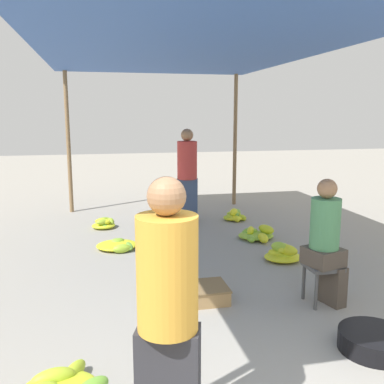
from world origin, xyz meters
TOP-DOWN VIEW (x-y plane):
  - canopy_post_back_left at (-1.73, 7.12)m, footprint 0.08×0.08m
  - canopy_post_back_right at (1.73, 7.12)m, footprint 0.08×0.08m
  - canopy_tarp at (0.00, 3.71)m, footprint 3.86×7.22m
  - vendor_foreground at (-0.81, 0.53)m, footprint 0.44×0.44m
  - stool at (1.07, 2.13)m, footprint 0.34×0.34m
  - vendor_seated at (1.09, 2.13)m, footprint 0.42×0.42m
  - basin_black at (1.05, 1.20)m, footprint 0.59×0.59m
  - banana_pile_left_1 at (-0.92, 4.46)m, footprint 0.60×0.59m
  - banana_pile_left_2 at (-1.10, 5.67)m, footprint 0.41×0.44m
  - banana_pile_right_0 at (1.29, 5.74)m, footprint 0.43×0.47m
  - banana_pile_right_1 at (1.23, 3.44)m, footprint 0.51×0.46m
  - banana_pile_right_2 at (1.25, 4.49)m, footprint 0.57×0.64m
  - crate_near at (-0.09, 2.45)m, footprint 0.44×0.44m
  - shopper_walking_mid at (0.42, 5.88)m, footprint 0.44×0.44m

SIDE VIEW (x-z plane):
  - banana_pile_left_1 at x=-0.92m, z-range -0.01..0.12m
  - banana_pile_right_2 at x=1.25m, z-range -0.04..0.18m
  - banana_pile_right_0 at x=1.29m, z-range -0.03..0.19m
  - basin_black at x=1.05m, z-range 0.00..0.16m
  - banana_pile_left_2 at x=-1.10m, z-range -0.01..0.18m
  - crate_near at x=-0.09m, z-range 0.00..0.17m
  - banana_pile_right_1 at x=1.23m, z-range -0.04..0.23m
  - stool at x=1.07m, z-range 0.13..0.55m
  - vendor_seated at x=1.09m, z-range 0.03..1.35m
  - vendor_foreground at x=-0.81m, z-range 0.03..1.67m
  - shopper_walking_mid at x=0.42m, z-range 0.03..1.73m
  - canopy_post_back_left at x=-1.73m, z-range 0.00..2.78m
  - canopy_post_back_right at x=1.73m, z-range 0.00..2.78m
  - canopy_tarp at x=0.00m, z-range 2.78..2.82m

